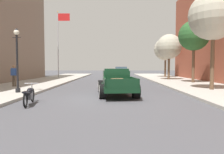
{
  "coord_description": "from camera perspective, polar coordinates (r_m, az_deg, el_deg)",
  "views": [
    {
      "loc": [
        0.22,
        -10.84,
        1.73
      ],
      "look_at": [
        0.1,
        2.75,
        1.0
      ],
      "focal_mm": 32.46,
      "sensor_mm": 36.0,
      "label": 1
    }
  ],
  "objects": [
    {
      "name": "ground_plane",
      "position": [
        10.98,
        -0.64,
        -5.99
      ],
      "size": [
        140.0,
        140.0,
        0.0
      ],
      "primitive_type": "plane",
      "color": "#47474C"
    },
    {
      "name": "hotrod_truck_dark_green",
      "position": [
        12.37,
        1.18,
        -1.45
      ],
      "size": [
        2.5,
        5.05,
        1.58
      ],
      "color": "black",
      "rests_on": "ground"
    },
    {
      "name": "motorcycle_parked",
      "position": [
        9.87,
        -22.3,
        -4.66
      ],
      "size": [
        0.68,
        2.09,
        0.93
      ],
      "color": "black",
      "rests_on": "ground"
    },
    {
      "name": "car_background_white",
      "position": [
        27.69,
        2.65,
        1.08
      ],
      "size": [
        2.05,
        4.39,
        1.65
      ],
      "color": "silver",
      "rests_on": "ground"
    },
    {
      "name": "pedestrian_sidewalk_left",
      "position": [
        17.53,
        -25.88,
        0.66
      ],
      "size": [
        0.53,
        0.22,
        1.65
      ],
      "color": "brown",
      "rests_on": "sidewalk_left"
    },
    {
      "name": "street_lamp_near",
      "position": [
        13.44,
        -25.17,
        5.58
      ],
      "size": [
        0.5,
        0.32,
        3.85
      ],
      "color": "black",
      "rests_on": "sidewalk_left"
    },
    {
      "name": "flagpole",
      "position": [
        29.53,
        -14.53,
        10.84
      ],
      "size": [
        1.74,
        0.16,
        9.16
      ],
      "color": "#B2B2B7",
      "rests_on": "sidewalk_left"
    },
    {
      "name": "street_tree_nearest",
      "position": [
        15.59,
        26.69,
        15.13
      ],
      "size": [
        3.25,
        3.25,
        6.57
      ],
      "color": "brown",
      "rests_on": "sidewalk_right"
    },
    {
      "name": "street_tree_second",
      "position": [
        21.37,
        22.07,
        10.71
      ],
      "size": [
        2.91,
        2.91,
        5.98
      ],
      "color": "brown",
      "rests_on": "sidewalk_right"
    },
    {
      "name": "street_tree_third",
      "position": [
        25.16,
        15.78,
        8.19
      ],
      "size": [
        2.93,
        2.93,
        5.36
      ],
      "color": "brown",
      "rests_on": "sidewalk_right"
    },
    {
      "name": "street_tree_farthest",
      "position": [
        31.11,
        14.83,
        7.6
      ],
      "size": [
        3.33,
        3.33,
        5.77
      ],
      "color": "brown",
      "rests_on": "sidewalk_right"
    }
  ]
}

